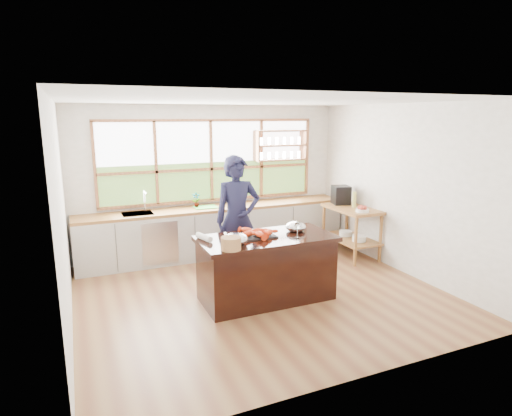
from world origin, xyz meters
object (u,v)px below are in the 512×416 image
cook (238,219)px  wicker_basket (231,243)px  espresso_machine (341,195)px  island (266,268)px

cook → wicker_basket: 1.29m
wicker_basket → espresso_machine: bearing=32.5°
island → cook: bearing=97.1°
cook → wicker_basket: (-0.54, -1.18, 0.01)m
island → wicker_basket: wicker_basket is taller
espresso_machine → wicker_basket: espresso_machine is taller
island → cook: 0.98m
wicker_basket → island: bearing=28.6°
cook → wicker_basket: cook is taller
island → espresso_machine: (2.19, 1.45, 0.62)m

